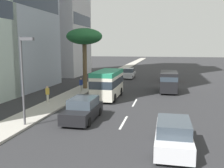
# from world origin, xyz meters

# --- Properties ---
(ground_plane) EXTENTS (198.00, 198.00, 0.00)m
(ground_plane) POSITION_xyz_m (31.50, 0.00, 0.00)
(ground_plane) COLOR #2D2D30
(sidewalk_right) EXTENTS (162.00, 2.50, 0.15)m
(sidewalk_right) POSITION_xyz_m (31.50, 7.16, 0.07)
(sidewalk_right) COLOR #B2ADA3
(sidewalk_right) RESTS_ON ground_plane
(lane_stripe_mid) EXTENTS (3.20, 0.16, 0.01)m
(lane_stripe_mid) POSITION_xyz_m (13.94, 0.00, 0.01)
(lane_stripe_mid) COLOR silver
(lane_stripe_mid) RESTS_ON ground_plane
(lane_stripe_far) EXTENTS (3.20, 0.16, 0.01)m
(lane_stripe_far) POSITION_xyz_m (20.42, 0.00, 0.01)
(lane_stripe_far) COLOR silver
(lane_stripe_far) RESTS_ON ground_plane
(minibus_lead) EXTENTS (6.13, 2.36, 2.85)m
(minibus_lead) POSITION_xyz_m (22.03, 3.01, 1.57)
(minibus_lead) COLOR silver
(minibus_lead) RESTS_ON ground_plane
(van_second) EXTENTS (5.07, 2.05, 2.37)m
(van_second) POSITION_xyz_m (27.14, -3.18, 1.36)
(van_second) COLOR black
(van_second) RESTS_ON ground_plane
(car_third) EXTENTS (4.58, 1.95, 1.62)m
(car_third) POSITION_xyz_m (13.95, 3.01, 0.77)
(car_third) COLOR black
(car_third) RESTS_ON ground_plane
(car_fourth) EXTENTS (4.78, 1.88, 1.59)m
(car_fourth) POSITION_xyz_m (9.86, -3.29, 0.76)
(car_fourth) COLOR silver
(car_fourth) RESTS_ON ground_plane
(car_fifth) EXTENTS (4.17, 1.80, 1.63)m
(car_fifth) POSITION_xyz_m (39.26, 3.29, 0.77)
(car_fifth) COLOR silver
(car_fifth) RESTS_ON ground_plane
(car_sixth) EXTENTS (4.23, 1.90, 1.54)m
(car_sixth) POSITION_xyz_m (36.83, -3.40, 0.73)
(car_sixth) COLOR #A51E1E
(car_sixth) RESTS_ON ground_plane
(pedestrian_near_lamp) EXTENTS (0.39, 0.37, 1.60)m
(pedestrian_near_lamp) POSITION_xyz_m (24.16, 6.63, 1.03)
(pedestrian_near_lamp) COLOR beige
(pedestrian_near_lamp) RESTS_ON sidewalk_right
(pedestrian_mid_block) EXTENTS (0.30, 0.36, 1.53)m
(pedestrian_mid_block) POSITION_xyz_m (18.28, 7.89, 0.98)
(pedestrian_mid_block) COLOR beige
(pedestrian_mid_block) RESTS_ON sidewalk_right
(palm_tree) EXTENTS (4.34, 4.34, 7.35)m
(palm_tree) POSITION_xyz_m (26.76, 6.98, 6.38)
(palm_tree) COLOR brown
(palm_tree) RESTS_ON sidewalk_right
(street_lamp) EXTENTS (0.24, 0.97, 5.79)m
(street_lamp) POSITION_xyz_m (11.63, 6.19, 3.80)
(street_lamp) COLOR #4C4C51
(street_lamp) RESTS_ON sidewalk_right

